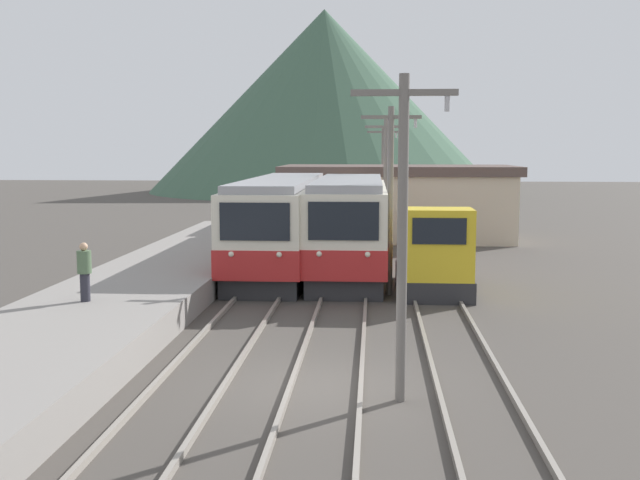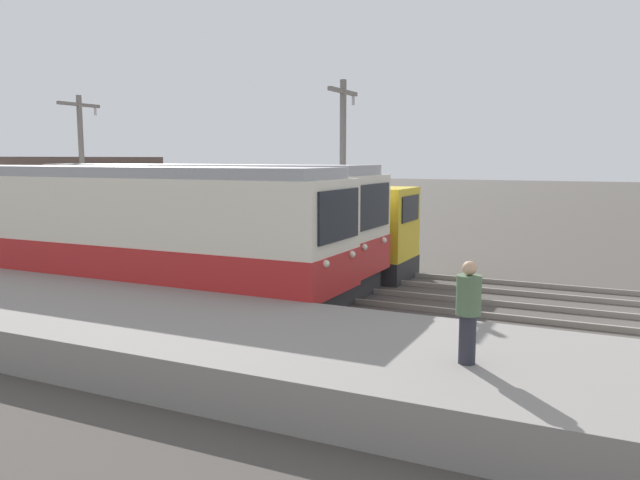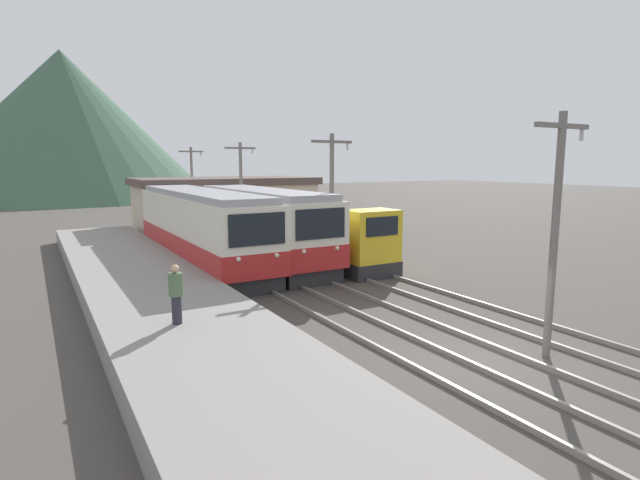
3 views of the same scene
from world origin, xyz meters
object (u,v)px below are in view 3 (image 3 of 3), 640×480
object	(u,v)px
shunting_locomotive	(353,245)
catenary_mast_distant	(192,183)
commuter_train_left	(202,231)
person_on_platform	(176,292)
catenary_mast_far	(241,188)
commuter_train_center	(262,229)
catenary_mast_mid	(332,199)
catenary_mast_near	(555,226)

from	to	relation	value
shunting_locomotive	catenary_mast_distant	world-z (taller)	catenary_mast_distant
commuter_train_left	person_on_platform	distance (m)	11.64
catenary_mast_far	commuter_train_center	bearing A→B (deg)	-102.79
catenary_mast_distant	shunting_locomotive	bearing A→B (deg)	-85.96
catenary_mast_mid	catenary_mast_far	bearing A→B (deg)	90.00
catenary_mast_far	catenary_mast_near	bearing A→B (deg)	-90.00
commuter_train_center	shunting_locomotive	world-z (taller)	commuter_train_center
commuter_train_center	catenary_mast_far	xyz separation A→B (m)	(1.51, 6.64, 1.72)
catenary_mast_near	person_on_platform	xyz separation A→B (m)	(-8.32, 5.14, -1.79)
catenary_mast_near	catenary_mast_distant	bearing A→B (deg)	90.00
commuter_train_left	catenary_mast_distant	size ratio (longest dim) A/B	2.24
shunting_locomotive	catenary_mast_far	distance (m)	10.65
catenary_mast_distant	person_on_platform	xyz separation A→B (m)	(-8.32, -27.40, -1.79)
shunting_locomotive	person_on_platform	world-z (taller)	shunting_locomotive
commuter_train_center	catenary_mast_near	xyz separation A→B (m)	(1.51, -15.05, 1.72)
commuter_train_center	catenary_mast_mid	size ratio (longest dim) A/B	1.86
commuter_train_left	person_on_platform	world-z (taller)	commuter_train_left
commuter_train_left	catenary_mast_distant	xyz separation A→B (m)	(4.31, 16.48, 1.73)
commuter_train_center	catenary_mast_mid	world-z (taller)	catenary_mast_mid
catenary_mast_distant	person_on_platform	distance (m)	28.69
catenary_mast_mid	commuter_train_center	bearing A→B (deg)	109.75
catenary_mast_mid	catenary_mast_distant	world-z (taller)	same
shunting_locomotive	catenary_mast_far	world-z (taller)	catenary_mast_far
catenary_mast_far	catenary_mast_distant	distance (m)	10.85
person_on_platform	catenary_mast_far	bearing A→B (deg)	63.31
commuter_train_left	shunting_locomotive	bearing A→B (deg)	-38.82
commuter_train_center	catenary_mast_near	distance (m)	15.22
catenary_mast_mid	catenary_mast_distant	bearing A→B (deg)	90.00
catenary_mast_distant	person_on_platform	bearing A→B (deg)	-106.90
commuter_train_center	person_on_platform	size ratio (longest dim) A/B	7.33
commuter_train_center	shunting_locomotive	distance (m)	4.76
person_on_platform	commuter_train_center	bearing A→B (deg)	55.49
commuter_train_center	catenary_mast_far	distance (m)	7.03
catenary_mast_distant	catenary_mast_near	bearing A→B (deg)	-90.00
shunting_locomotive	catenary_mast_far	bearing A→B (deg)	98.24
catenary_mast_mid	commuter_train_left	bearing A→B (deg)	129.56
person_on_platform	catenary_mast_mid	bearing A→B (deg)	34.44
commuter_train_center	catenary_mast_near	size ratio (longest dim) A/B	1.86
catenary_mast_far	catenary_mast_mid	bearing A→B (deg)	-90.00
shunting_locomotive	person_on_platform	xyz separation A→B (m)	(-9.81, -6.26, 0.47)
catenary_mast_far	person_on_platform	size ratio (longest dim) A/B	3.94
commuter_train_center	catenary_mast_far	bearing A→B (deg)	77.21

